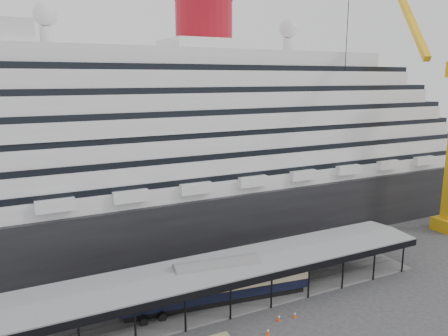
{
  "coord_description": "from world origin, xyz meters",
  "views": [
    {
      "loc": [
        -25.05,
        -41.17,
        28.41
      ],
      "look_at": [
        -0.16,
        8.0,
        16.97
      ],
      "focal_mm": 35.0,
      "sensor_mm": 36.0,
      "label": 1
    }
  ],
  "objects": [
    {
      "name": "traffic_cone_left",
      "position": [
        -0.6,
        -3.82,
        0.39
      ],
      "size": [
        0.45,
        0.45,
        0.78
      ],
      "rotation": [
        0.0,
        0.0,
        0.13
      ],
      "color": "#F2420D",
      "rests_on": "ground"
    },
    {
      "name": "ground",
      "position": [
        0.0,
        0.0,
        0.0
      ],
      "size": [
        200.0,
        200.0,
        0.0
      ],
      "primitive_type": "plane",
      "color": "#323235",
      "rests_on": "ground"
    },
    {
      "name": "traffic_cone_mid",
      "position": [
        2.12,
        -1.99,
        0.41
      ],
      "size": [
        0.55,
        0.55,
        0.82
      ],
      "rotation": [
        0.0,
        0.0,
        -0.37
      ],
      "color": "#EB420D",
      "rests_on": "ground"
    },
    {
      "name": "pullman_carriage",
      "position": [
        -2.72,
        5.0,
        2.92
      ],
      "size": [
        24.91,
        6.47,
        24.25
      ],
      "rotation": [
        0.0,
        0.0,
        -0.13
      ],
      "color": "black",
      "rests_on": "ground"
    },
    {
      "name": "cruise_ship",
      "position": [
        0.05,
        32.0,
        18.35
      ],
      "size": [
        130.0,
        30.0,
        43.9
      ],
      "color": "black",
      "rests_on": "ground"
    },
    {
      "name": "platform_canopy",
      "position": [
        0.0,
        5.0,
        2.36
      ],
      "size": [
        56.0,
        9.18,
        5.3
      ],
      "color": "slate",
      "rests_on": "ground"
    },
    {
      "name": "traffic_cone_right",
      "position": [
        4.24,
        -2.29,
        0.38
      ],
      "size": [
        0.52,
        0.52,
        0.77
      ],
      "rotation": [
        0.0,
        0.0,
        0.38
      ],
      "color": "#D8550C",
      "rests_on": "ground"
    }
  ]
}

